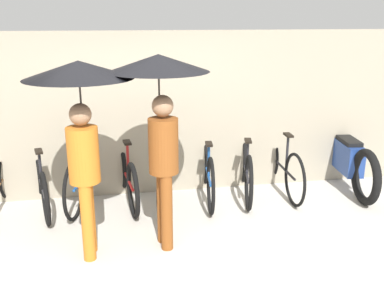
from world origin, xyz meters
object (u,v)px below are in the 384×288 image
at_px(parked_bicycle_3, 127,176).
at_px(pedestrian_center, 160,96).
at_px(parked_bicycle_2, 85,175).
at_px(motorcycle, 347,159).
at_px(pedestrian_leading, 80,102).
at_px(parked_bicycle_5, 207,171).
at_px(parked_bicycle_1, 41,183).
at_px(parked_bicycle_6, 246,169).
at_px(parked_bicycle_4, 167,173).
at_px(parked_bicycle_7, 281,165).

height_order(parked_bicycle_3, pedestrian_center, pedestrian_center).
distance_m(parked_bicycle_2, motorcycle, 3.84).
relative_size(pedestrian_center, motorcycle, 1.04).
relative_size(pedestrian_leading, pedestrian_center, 0.98).
bearing_deg(motorcycle, parked_bicycle_5, 97.36).
xyz_separation_m(parked_bicycle_1, parked_bicycle_2, (0.57, 0.09, 0.04)).
distance_m(parked_bicycle_1, pedestrian_center, 2.32).
bearing_deg(parked_bicycle_3, motorcycle, -97.68).
bearing_deg(parked_bicycle_6, parked_bicycle_1, 102.06).
bearing_deg(parked_bicycle_3, parked_bicycle_6, -98.49).
relative_size(parked_bicycle_3, pedestrian_leading, 0.83).
xyz_separation_m(parked_bicycle_5, pedestrian_leading, (-1.57, -1.22, 1.27)).
relative_size(parked_bicycle_5, parked_bicycle_6, 1.04).
distance_m(parked_bicycle_4, pedestrian_center, 1.81).
distance_m(parked_bicycle_2, parked_bicycle_5, 1.70).
bearing_deg(parked_bicycle_1, pedestrian_center, -141.82).
bearing_deg(parked_bicycle_4, parked_bicycle_7, -75.62).
bearing_deg(parked_bicycle_7, pedestrian_center, 125.21).
bearing_deg(parked_bicycle_5, motorcycle, -82.27).
distance_m(parked_bicycle_4, parked_bicycle_5, 0.57).
relative_size(parked_bicycle_1, parked_bicycle_2, 0.96).
bearing_deg(parked_bicycle_5, pedestrian_leading, 135.16).
xyz_separation_m(parked_bicycle_5, parked_bicycle_7, (1.13, 0.06, -0.00)).
distance_m(parked_bicycle_7, pedestrian_center, 2.60).
bearing_deg(parked_bicycle_4, pedestrian_leading, 156.21).
bearing_deg(parked_bicycle_7, parked_bicycle_1, 93.16).
xyz_separation_m(parked_bicycle_2, parked_bicycle_5, (1.69, -0.10, -0.00)).
height_order(parked_bicycle_3, parked_bicycle_7, parked_bicycle_7).
xyz_separation_m(parked_bicycle_7, pedestrian_center, (-1.89, -1.22, 1.30)).
xyz_separation_m(parked_bicycle_3, pedestrian_center, (0.37, -1.19, 1.31)).
xyz_separation_m(parked_bicycle_4, motorcycle, (2.71, -0.04, 0.06)).
bearing_deg(parked_bicycle_2, parked_bicycle_4, -79.71).
bearing_deg(parked_bicycle_2, parked_bicycle_6, -79.98).
relative_size(parked_bicycle_5, pedestrian_center, 0.85).
bearing_deg(parked_bicycle_3, pedestrian_leading, 153.53).
bearing_deg(parked_bicycle_1, parked_bicycle_5, -104.29).
relative_size(parked_bicycle_2, parked_bicycle_5, 0.96).
relative_size(parked_bicycle_6, parked_bicycle_7, 0.95).
relative_size(parked_bicycle_2, motorcycle, 0.85).
bearing_deg(motorcycle, pedestrian_leading, 115.33).
height_order(parked_bicycle_2, parked_bicycle_3, parked_bicycle_2).
distance_m(parked_bicycle_1, parked_bicycle_2, 0.58).
bearing_deg(pedestrian_leading, parked_bicycle_1, 120.51).
bearing_deg(motorcycle, parked_bicycle_3, 96.50).
relative_size(parked_bicycle_3, parked_bicycle_6, 0.99).
relative_size(parked_bicycle_6, pedestrian_center, 0.82).
bearing_deg(parked_bicycle_7, motorcycle, -89.98).
bearing_deg(pedestrian_leading, parked_bicycle_2, 96.74).
height_order(parked_bicycle_4, pedestrian_leading, pedestrian_leading).
height_order(parked_bicycle_6, pedestrian_center, pedestrian_center).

